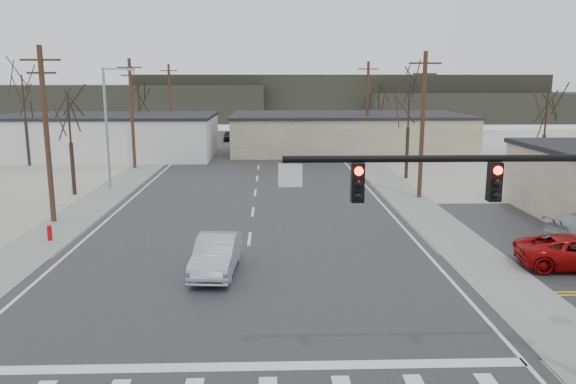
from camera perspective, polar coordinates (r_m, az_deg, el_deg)
name	(u,v)px	position (r m, az deg, el deg)	size (l,w,h in m)	color
ground	(242,299)	(21.67, -4.69, -10.77)	(140.00, 140.00, 0.00)	silver
main_road	(253,209)	(36.00, -3.55, -1.69)	(18.00, 110.00, 0.05)	#29292C
cross_road	(242,298)	(21.66, -4.69, -10.72)	(90.00, 10.00, 0.04)	#29292C
sidewalk_left	(108,194)	(42.50, -17.78, -0.18)	(3.00, 90.00, 0.06)	gray
sidewalk_right	(400,192)	(41.95, 11.28, 0.00)	(3.00, 90.00, 0.06)	gray
traffic_signal_mast	(534,217)	(15.81, 23.69, -2.33)	(8.95, 0.43, 7.20)	black
fire_hydrant	(50,233)	(31.20, -23.06, -3.84)	(0.24, 0.24, 0.87)	#A50C0C
building_left_far	(109,136)	(62.71, -17.74, 5.46)	(22.30, 12.30, 4.50)	silver
building_right_far	(348,132)	(64.94, 6.08, 6.03)	(26.30, 14.30, 4.30)	#BEB591
upole_left_b	(46,132)	(34.56, -23.33, 5.60)	(2.20, 0.30, 10.00)	#4D3323
upole_left_c	(132,112)	(53.63, -15.58, 7.85)	(2.20, 0.30, 10.00)	#4D3323
upole_left_d	(170,103)	(73.20, -11.90, 8.86)	(2.20, 0.30, 10.00)	#4D3323
upole_right_a	(423,123)	(39.55, 13.51, 6.83)	(2.20, 0.30, 10.00)	#4D3323
upole_right_b	(367,107)	(61.01, 8.06, 8.53)	(2.20, 0.30, 10.00)	#4D3323
streetlight_main	(109,121)	(43.80, -17.73, 6.84)	(2.40, 0.25, 9.00)	gray
tree_left_near	(69,122)	(42.56, -21.34, 6.68)	(3.30, 3.30, 7.35)	#31231E
tree_right_mid	(409,107)	(47.49, 12.18, 8.46)	(3.74, 3.74, 8.33)	#31231E
tree_left_far	(139,96)	(67.77, -14.92, 9.44)	(3.96, 3.96, 8.82)	#31231E
tree_right_far	(379,100)	(73.42, 9.19, 9.24)	(3.52, 3.52, 7.84)	#31231E
tree_lot	(546,114)	(47.03, 24.76, 7.22)	(3.52, 3.52, 7.84)	#31231E
tree_left_mid	(24,99)	(58.80, -25.27, 8.50)	(3.96, 3.96, 8.82)	#31231E
hill_left	(85,103)	(117.81, -19.91, 8.46)	(70.00, 18.00, 7.00)	#333026
hill_center	(338,97)	(116.93, 5.05, 9.57)	(80.00, 18.00, 9.00)	#333026
hill_right	(518,107)	(120.54, 22.32, 7.99)	(60.00, 18.00, 5.50)	#333026
sedan_crossing	(216,255)	(24.22, -7.30, -6.33)	(1.65, 4.73, 1.56)	#9BA0A5
car_far_a	(279,138)	(70.74, -0.88, 5.49)	(2.33, 5.72, 1.66)	black
car_far_b	(229,136)	(76.13, -6.00, 5.71)	(1.53, 3.81, 1.30)	black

